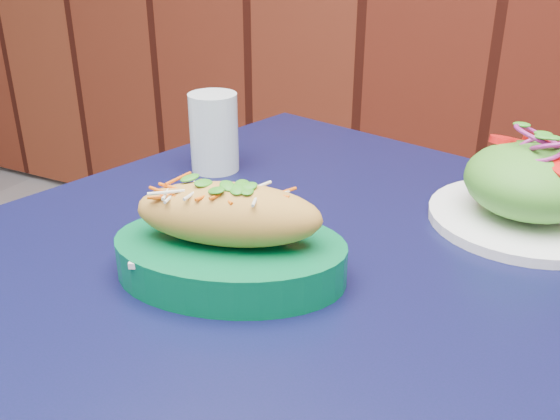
% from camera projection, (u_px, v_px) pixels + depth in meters
% --- Properties ---
extents(cafe_table, '(0.97, 0.97, 0.75)m').
position_uv_depth(cafe_table, '(321.00, 335.00, 0.69)').
color(cafe_table, black).
rests_on(cafe_table, ground).
extents(banh_mi_basket, '(0.27, 0.21, 0.11)m').
position_uv_depth(banh_mi_basket, '(229.00, 241.00, 0.61)').
color(banh_mi_basket, '#045E33').
rests_on(banh_mi_basket, cafe_table).
extents(salad_plate, '(0.22, 0.22, 0.11)m').
position_uv_depth(salad_plate, '(530.00, 188.00, 0.72)').
color(salad_plate, white).
rests_on(salad_plate, cafe_table).
extents(water_glass, '(0.07, 0.07, 0.11)m').
position_uv_depth(water_glass, '(214.00, 132.00, 0.88)').
color(water_glass, silver).
rests_on(water_glass, cafe_table).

